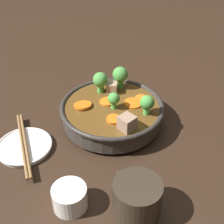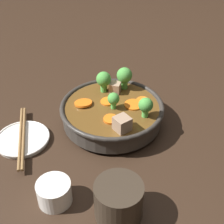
% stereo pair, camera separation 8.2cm
% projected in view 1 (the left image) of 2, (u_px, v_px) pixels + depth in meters
% --- Properties ---
extents(ground_plane, '(3.00, 3.00, 0.00)m').
position_uv_depth(ground_plane, '(112.00, 123.00, 0.85)').
color(ground_plane, black).
extents(stirfry_bowl, '(0.27, 0.27, 0.12)m').
position_uv_depth(stirfry_bowl, '(112.00, 111.00, 0.82)').
color(stirfry_bowl, '#38332D').
rests_on(stirfry_bowl, ground_plane).
extents(side_saucer, '(0.14, 0.14, 0.01)m').
position_uv_depth(side_saucer, '(24.00, 146.00, 0.76)').
color(side_saucer, white).
rests_on(side_saucer, ground_plane).
extents(tea_cup, '(0.07, 0.07, 0.05)m').
position_uv_depth(tea_cup, '(70.00, 197.00, 0.62)').
color(tea_cup, white).
rests_on(tea_cup, ground_plane).
extents(dark_mug, '(0.12, 0.09, 0.08)m').
position_uv_depth(dark_mug, '(136.00, 198.00, 0.60)').
color(dark_mug, '#33281E').
rests_on(dark_mug, ground_plane).
extents(chopsticks_pair, '(0.23, 0.08, 0.01)m').
position_uv_depth(chopsticks_pair, '(24.00, 144.00, 0.76)').
color(chopsticks_pair, olive).
rests_on(chopsticks_pair, side_saucer).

